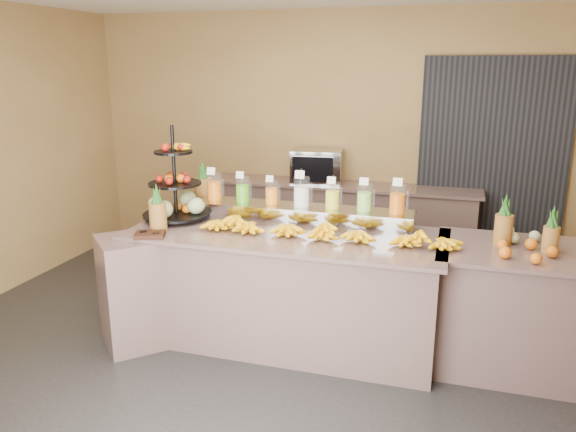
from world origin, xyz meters
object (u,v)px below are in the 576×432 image
at_px(banana_heap, 324,229).
at_px(right_fruit_pile, 524,242).
at_px(condiment_caddy, 150,235).
at_px(oven_warmer, 317,166).
at_px(pitcher_tray, 301,215).
at_px(fruit_stand, 179,196).

relative_size(banana_heap, right_fruit_pile, 4.81).
height_order(condiment_caddy, oven_warmer, oven_warmer).
xyz_separation_m(condiment_caddy, right_fruit_pile, (2.72, 0.45, 0.05)).
bearing_deg(pitcher_tray, right_fruit_pile, -7.91).
distance_m(condiment_caddy, oven_warmer, 2.48).
xyz_separation_m(pitcher_tray, condiment_caddy, (-1.02, -0.69, -0.06)).
relative_size(pitcher_tray, condiment_caddy, 8.24).
relative_size(pitcher_tray, oven_warmer, 3.36).
bearing_deg(right_fruit_pile, pitcher_tray, 172.09).
height_order(banana_heap, oven_warmer, oven_warmer).
height_order(banana_heap, condiment_caddy, banana_heap).
bearing_deg(right_fruit_pile, oven_warmer, 136.22).
xyz_separation_m(banana_heap, right_fruit_pile, (1.44, 0.09, 0.00)).
xyz_separation_m(condiment_caddy, oven_warmer, (0.73, 2.36, 0.17)).
bearing_deg(banana_heap, right_fruit_pile, 3.44).
height_order(pitcher_tray, condiment_caddy, pitcher_tray).
bearing_deg(oven_warmer, condiment_caddy, -113.71).
distance_m(fruit_stand, right_fruit_pile, 2.73).
bearing_deg(fruit_stand, oven_warmer, 61.28).
bearing_deg(pitcher_tray, banana_heap, -50.54).
height_order(pitcher_tray, fruit_stand, fruit_stand).
xyz_separation_m(right_fruit_pile, oven_warmer, (-1.99, 1.91, 0.11)).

